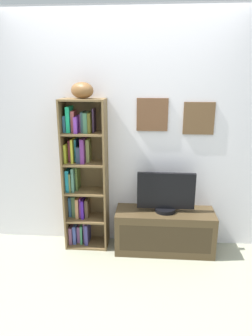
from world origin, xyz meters
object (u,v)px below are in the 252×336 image
football (82,90)px  tv_stand (164,231)px  bookshelf (82,175)px  television (166,193)px

football → tv_stand: (0.86, -0.05, -1.48)m
bookshelf → football: bearing=-36.3°
television → football: bearing=176.6°
football → tv_stand: bearing=-3.5°
bookshelf → television: bookshelf is taller
bookshelf → football: size_ratio=6.06×
bookshelf → football: 0.89m
bookshelf → tv_stand: (0.90, -0.08, -0.59)m
tv_stand → bookshelf: bearing=174.7°
bookshelf → tv_stand: 1.08m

